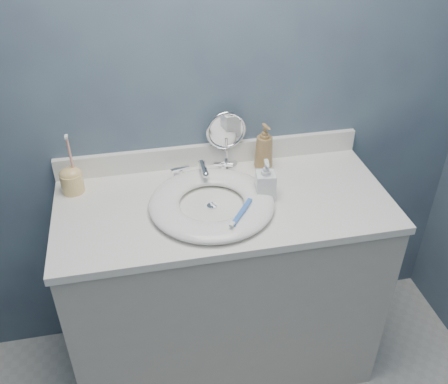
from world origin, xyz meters
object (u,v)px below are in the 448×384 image
object	(u,v)px
soap_bottle_clear	(266,180)
toothbrush_holder	(72,179)
makeup_mirror	(226,137)
soap_bottle_amber	(264,147)

from	to	relation	value
soap_bottle_clear	toothbrush_holder	bearing A→B (deg)	172.51
soap_bottle_clear	toothbrush_holder	distance (m)	0.71
makeup_mirror	soap_bottle_clear	distance (m)	0.27
soap_bottle_amber	soap_bottle_clear	world-z (taller)	soap_bottle_amber
toothbrush_holder	makeup_mirror	bearing A→B (deg)	6.38
makeup_mirror	toothbrush_holder	size ratio (longest dim) A/B	1.00
makeup_mirror	toothbrush_holder	bearing A→B (deg)	-176.01
soap_bottle_clear	toothbrush_holder	world-z (taller)	toothbrush_holder
soap_bottle_amber	soap_bottle_clear	xyz separation A→B (m)	(-0.05, -0.20, -0.02)
makeup_mirror	toothbrush_holder	xyz separation A→B (m)	(-0.60, -0.07, -0.08)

